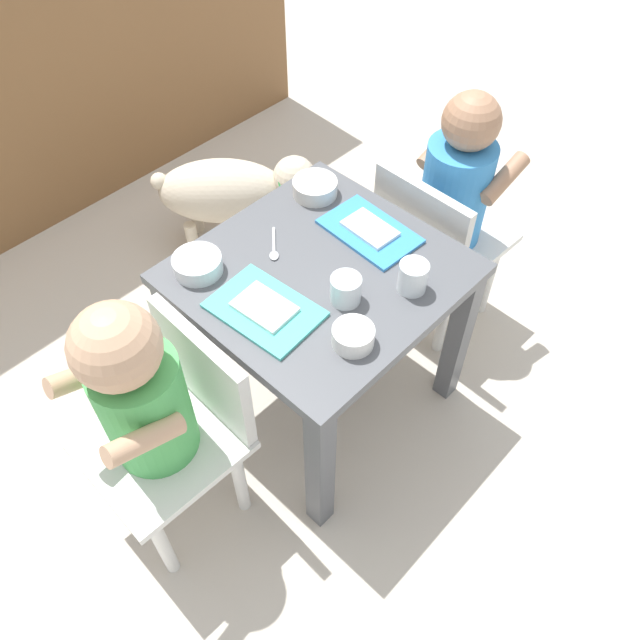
# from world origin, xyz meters

# --- Properties ---
(ground_plane) EXTENTS (7.00, 7.00, 0.00)m
(ground_plane) POSITION_xyz_m (0.00, 0.00, 0.00)
(ground_plane) COLOR beige
(kitchen_cabinet_back) EXTENTS (1.88, 0.34, 1.00)m
(kitchen_cabinet_back) POSITION_xyz_m (0.00, 1.25, 0.50)
(kitchen_cabinet_back) COLOR brown
(kitchen_cabinet_back) RESTS_ON ground
(dining_table) EXTENTS (0.53, 0.51, 0.46)m
(dining_table) POSITION_xyz_m (0.00, 0.00, 0.37)
(dining_table) COLOR #515459
(dining_table) RESTS_ON ground
(seated_child_left) EXTENTS (0.29, 0.29, 0.68)m
(seated_child_left) POSITION_xyz_m (-0.43, 0.02, 0.43)
(seated_child_left) COLOR silver
(seated_child_left) RESTS_ON ground
(seated_child_right) EXTENTS (0.29, 0.29, 0.68)m
(seated_child_right) POSITION_xyz_m (0.42, -0.03, 0.42)
(seated_child_right) COLOR silver
(seated_child_right) RESTS_ON ground
(dog) EXTENTS (0.41, 0.41, 0.31)m
(dog) POSITION_xyz_m (0.24, 0.59, 0.20)
(dog) COLOR beige
(dog) RESTS_ON ground
(food_tray_left) EXTENTS (0.16, 0.22, 0.02)m
(food_tray_left) POSITION_xyz_m (-0.15, -0.00, 0.46)
(food_tray_left) COLOR #4CC6BC
(food_tray_left) RESTS_ON dining_table
(food_tray_right) EXTENTS (0.14, 0.21, 0.02)m
(food_tray_right) POSITION_xyz_m (0.15, -0.00, 0.46)
(food_tray_right) COLOR #388CD8
(food_tray_right) RESTS_ON dining_table
(water_cup_left) EXTENTS (0.06, 0.06, 0.06)m
(water_cup_left) POSITION_xyz_m (0.09, -0.17, 0.49)
(water_cup_left) COLOR white
(water_cup_left) RESTS_ON dining_table
(water_cup_right) EXTENTS (0.06, 0.06, 0.06)m
(water_cup_right) POSITION_xyz_m (-0.02, -0.09, 0.48)
(water_cup_right) COLOR white
(water_cup_right) RESTS_ON dining_table
(cereal_bowl_left_side) EXTENTS (0.10, 0.10, 0.04)m
(cereal_bowl_left_side) POSITION_xyz_m (0.17, 0.18, 0.48)
(cereal_bowl_left_side) COLOR silver
(cereal_bowl_left_side) RESTS_ON dining_table
(cereal_bowl_right_side) EXTENTS (0.08, 0.08, 0.04)m
(cereal_bowl_right_side) POSITION_xyz_m (-0.10, -0.18, 0.48)
(cereal_bowl_right_side) COLOR white
(cereal_bowl_right_side) RESTS_ON dining_table
(veggie_bowl_near) EXTENTS (0.10, 0.10, 0.04)m
(veggie_bowl_near) POSITION_xyz_m (-0.17, 0.18, 0.48)
(veggie_bowl_near) COLOR white
(veggie_bowl_near) RESTS_ON dining_table
(spoon_by_left_tray) EXTENTS (0.08, 0.08, 0.01)m
(spoon_by_left_tray) POSITION_xyz_m (-0.02, 0.11, 0.46)
(spoon_by_left_tray) COLOR silver
(spoon_by_left_tray) RESTS_ON dining_table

